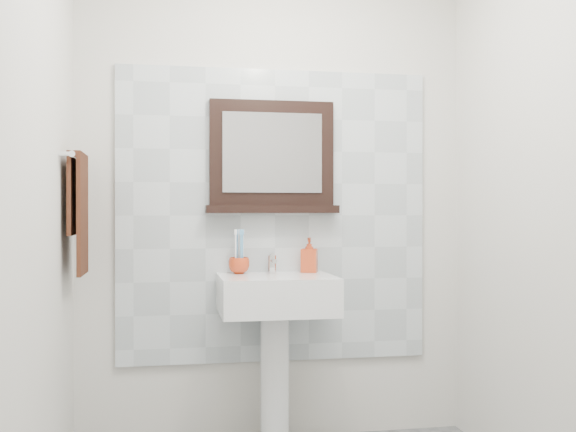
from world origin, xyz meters
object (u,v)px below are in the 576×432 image
object	(u,v)px
toothbrush_cup	(239,266)
hand_towel	(79,204)
soap_dispenser	(309,255)
framed_mirror	(272,160)
pedestal_sink	(276,313)

from	to	relation	value
toothbrush_cup	hand_towel	size ratio (longest dim) A/B	0.19
toothbrush_cup	soap_dispenser	distance (m)	0.36
framed_mirror	hand_towel	size ratio (longest dim) A/B	1.23
toothbrush_cup	soap_dispenser	xyz separation A→B (m)	(0.36, 0.02, 0.05)
pedestal_sink	hand_towel	distance (m)	1.06
soap_dispenser	framed_mirror	size ratio (longest dim) A/B	0.26
soap_dispenser	hand_towel	size ratio (longest dim) A/B	0.32
toothbrush_cup	soap_dispenser	size ratio (longest dim) A/B	0.58
toothbrush_cup	hand_towel	distance (m)	0.82
soap_dispenser	hand_towel	bearing A→B (deg)	-151.52
soap_dispenser	framed_mirror	xyz separation A→B (m)	(-0.19, 0.05, 0.49)
toothbrush_cup	framed_mirror	world-z (taller)	framed_mirror
toothbrush_cup	hand_towel	world-z (taller)	hand_towel
soap_dispenser	hand_towel	xyz separation A→B (m)	(-1.11, -0.18, 0.26)
pedestal_sink	toothbrush_cup	bearing A→B (deg)	143.23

